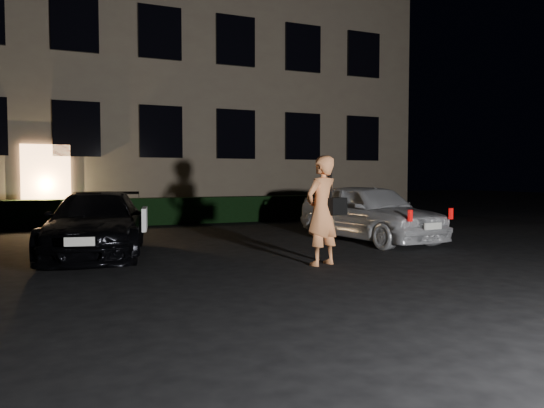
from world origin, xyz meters
name	(u,v)px	position (x,y,z in m)	size (l,w,h in m)	color
ground	(325,285)	(0.00, 0.00, 0.00)	(80.00, 80.00, 0.00)	black
building	(139,63)	(0.00, 14.99, 6.00)	(20.00, 8.11, 12.00)	#736152
hedge	(165,211)	(0.00, 10.50, 0.42)	(15.00, 0.70, 0.85)	black
sedan	(97,224)	(-2.67, 4.25, 0.62)	(2.56, 4.52, 1.24)	black
hatch	(370,212)	(3.47, 4.04, 0.69)	(2.03, 4.20, 1.38)	silver
man	(322,210)	(0.80, 1.53, 0.95)	(0.88, 0.66, 1.90)	#F49154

